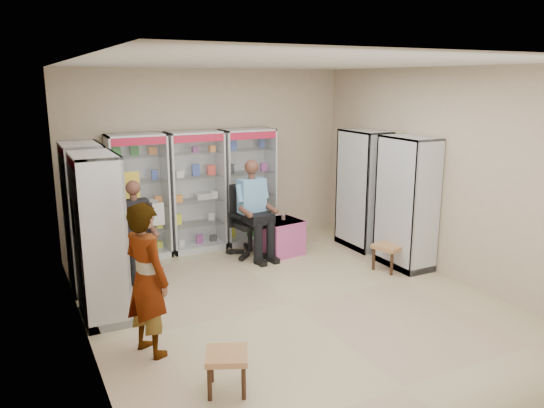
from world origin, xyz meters
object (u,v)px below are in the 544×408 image
seated_shopkeeper (251,212)px  cabinet_left_near (99,238)px  cabinet_back_left (139,197)px  office_chair (250,220)px  cabinet_back_right (248,186)px  cabinet_right_far (363,190)px  wooden_chair (135,243)px  woven_stool_a (389,257)px  standing_man (147,280)px  cabinet_right_near (406,203)px  pink_trunk (281,237)px  cabinet_back_mid (196,192)px  woven_stool_b (227,372)px  cabinet_left_far (86,217)px

seated_shopkeeper → cabinet_left_near: bearing=-159.2°
cabinet_back_left → office_chair: (1.63, -0.68, -0.42)m
cabinet_back_right → cabinet_right_far: (1.63, -1.13, 0.00)m
wooden_chair → woven_stool_a: size_ratio=2.34×
office_chair → standing_man: 3.36m
cabinet_right_near → standing_man: size_ratio=1.23×
woven_stool_a → standing_man: bearing=-167.5°
pink_trunk → standing_man: (-2.76, -2.28, 0.53)m
wooden_chair → cabinet_back_right: bearing=18.8°
cabinet_back_mid → cabinet_left_near: bearing=-132.8°
cabinet_back_right → standing_man: cabinet_back_right is taller
cabinet_back_left → standing_man: bearing=-101.7°
wooden_chair → standing_man: bearing=-99.4°
office_chair → woven_stool_b: 3.95m
wooden_chair → woven_stool_a: 3.79m
standing_man → woven_stool_a: bearing=-99.6°
cabinet_back_right → pink_trunk: cabinet_back_right is taller
standing_man → cabinet_back_mid: bearing=-49.2°
cabinet_left_near → woven_stool_b: bearing=19.1°
cabinet_right_far → office_chair: 2.00m
cabinet_left_far → cabinet_right_near: bearing=73.7°
pink_trunk → cabinet_right_far: bearing=-10.5°
cabinet_right_far → woven_stool_b: (-3.72, -3.04, -0.81)m
cabinet_left_near → office_chair: 2.92m
cabinet_right_near → wooden_chair: cabinet_right_near is taller
cabinet_back_left → woven_stool_a: 4.01m
cabinet_back_mid → office_chair: cabinet_back_mid is taller
cabinet_left_far → seated_shopkeeper: (2.56, 0.20, -0.26)m
pink_trunk → woven_stool_b: size_ratio=1.55×
cabinet_right_far → woven_stool_b: bearing=129.2°
cabinet_right_far → cabinet_right_near: bearing=-180.0°
cabinet_left_far → cabinet_left_near: size_ratio=1.00×
cabinet_right_near → woven_stool_b: bearing=117.5°
cabinet_right_far → standing_man: 4.64m
cabinet_back_right → cabinet_right_far: bearing=-34.7°
wooden_chair → cabinet_left_far: bearing=-163.6°
cabinet_back_mid → cabinet_left_far: same height
pink_trunk → standing_man: 3.61m
pink_trunk → woven_stool_b: pink_trunk is taller
cabinet_left_far → cabinet_back_mid: bearing=116.3°
cabinet_left_near → standing_man: bearing=14.1°
cabinet_back_mid → wooden_chair: cabinet_back_mid is taller
cabinet_left_far → seated_shopkeeper: size_ratio=1.35×
cabinet_left_far → office_chair: 2.60m
wooden_chair → office_chair: 1.88m
cabinet_left_far → pink_trunk: (3.04, 0.06, -0.71)m
cabinet_right_near → pink_trunk: cabinet_right_near is taller
cabinet_right_far → office_chair: (-1.90, 0.45, -0.42)m
cabinet_left_near → wooden_chair: bearing=152.4°
office_chair → woven_stool_a: size_ratio=2.90×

